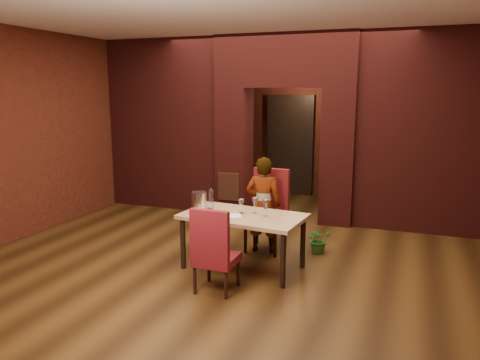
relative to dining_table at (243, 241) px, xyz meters
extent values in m
plane|color=#442A11|center=(-0.16, 0.55, -0.36)|extent=(8.00, 8.00, 0.00)
cube|color=silver|center=(-0.16, 0.55, 2.84)|extent=(7.00, 8.00, 0.04)
cube|color=maroon|center=(-0.16, 4.55, 1.24)|extent=(7.00, 0.04, 3.20)
cube|color=maroon|center=(-0.16, -3.45, 1.24)|extent=(7.00, 0.04, 3.20)
cube|color=maroon|center=(-3.66, 0.55, 1.24)|extent=(0.04, 8.00, 3.20)
cube|color=maroon|center=(-1.11, 2.55, 0.79)|extent=(0.55, 0.55, 2.30)
cube|color=maroon|center=(0.79, 2.55, 0.79)|extent=(0.55, 0.55, 2.30)
cube|color=maroon|center=(-0.16, 2.55, 2.39)|extent=(2.45, 0.55, 0.90)
cube|color=maroon|center=(-2.52, 2.55, 1.24)|extent=(2.28, 0.35, 3.20)
cube|color=maroon|center=(2.20, 2.55, 1.24)|extent=(2.28, 0.35, 3.20)
cube|color=brown|center=(-1.11, 2.26, 0.19)|extent=(0.40, 0.03, 0.50)
cube|color=black|center=(-0.56, 4.49, 0.69)|extent=(0.90, 0.08, 2.10)
cube|color=black|center=(-0.56, 4.45, 0.69)|extent=(1.02, 0.04, 2.22)
cube|color=tan|center=(0.00, 0.00, 0.00)|extent=(1.60, 1.01, 0.71)
cube|color=maroon|center=(0.07, 0.75, 0.22)|extent=(0.55, 0.55, 1.16)
cube|color=maroon|center=(-0.05, -0.74, 0.14)|extent=(0.45, 0.45, 0.99)
imported|color=beige|center=(0.05, 0.69, 0.32)|extent=(0.53, 0.38, 1.36)
cube|color=white|center=(-0.13, -0.12, 0.36)|extent=(0.35, 0.31, 0.00)
cylinder|color=silver|center=(-0.61, -0.01, 0.48)|extent=(0.20, 0.20, 0.25)
cylinder|color=white|center=(-0.50, 0.12, 0.49)|extent=(0.06, 0.06, 0.27)
imported|color=#275F1B|center=(0.80, 0.92, -0.16)|extent=(0.46, 0.46, 0.39)
camera|label=1|loc=(1.98, -5.38, 1.92)|focal=35.00mm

